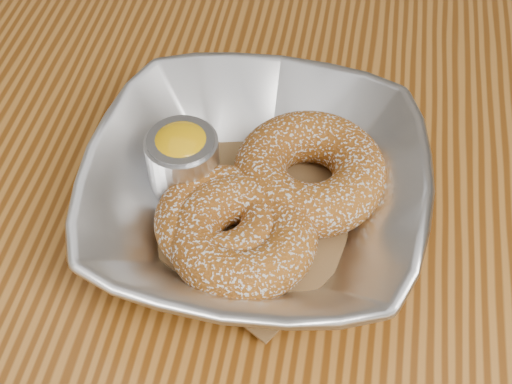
% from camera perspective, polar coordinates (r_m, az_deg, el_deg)
% --- Properties ---
extents(table, '(1.20, 0.80, 0.75)m').
position_cam_1_polar(table, '(0.57, -9.89, -12.87)').
color(table, brown).
rests_on(table, ground_plane).
extents(serving_bowl, '(0.23, 0.23, 0.06)m').
position_cam_1_polar(serving_bowl, '(0.48, 0.00, -0.14)').
color(serving_bowl, silver).
rests_on(serving_bowl, table).
extents(parchment, '(0.20, 0.20, 0.00)m').
position_cam_1_polar(parchment, '(0.50, 0.00, -1.55)').
color(parchment, olive).
rests_on(parchment, table).
extents(donut_back, '(0.12, 0.12, 0.04)m').
position_cam_1_polar(donut_back, '(0.49, 4.33, 1.60)').
color(donut_back, '#914D15').
rests_on(donut_back, parchment).
extents(donut_front, '(0.12, 0.12, 0.03)m').
position_cam_1_polar(donut_front, '(0.46, -1.07, -3.53)').
color(donut_front, '#914D15').
rests_on(donut_front, parchment).
extents(donut_extra, '(0.10, 0.10, 0.03)m').
position_cam_1_polar(donut_extra, '(0.47, -2.82, -2.28)').
color(donut_extra, '#914D15').
rests_on(donut_extra, parchment).
extents(ramekin, '(0.05, 0.05, 0.05)m').
position_cam_1_polar(ramekin, '(0.49, -5.86, 2.53)').
color(ramekin, silver).
rests_on(ramekin, table).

